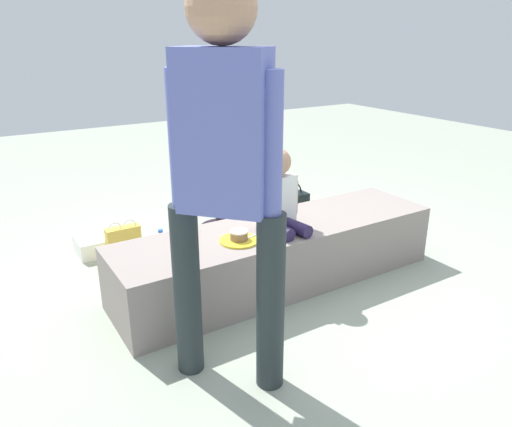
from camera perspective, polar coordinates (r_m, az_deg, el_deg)
ground_plane at (r=3.11m, az=2.66°, el=-7.97°), size 12.00×12.00×0.00m
concrete_ledge at (r=3.03m, az=2.71°, el=-4.80°), size 2.07×0.55×0.38m
child_seated at (r=2.84m, az=2.62°, el=2.25°), size 0.28×0.33×0.48m
adult_standing at (r=1.90m, az=-3.70°, el=6.40°), size 0.39×0.40×1.69m
cake_plate at (r=2.72m, az=-2.02°, el=-2.88°), size 0.22×0.22×0.07m
gift_bag at (r=3.34m, az=-15.20°, el=-3.80°), size 0.22×0.08×0.33m
railing_post at (r=3.76m, az=-4.04°, el=2.92°), size 0.36×0.36×0.97m
water_bottle_near_gift at (r=3.72m, az=3.69°, el=-1.43°), size 0.07×0.07×0.21m
water_bottle_far_side at (r=3.38m, az=-11.01°, el=-3.89°), size 0.07×0.07×0.24m
party_cup_red at (r=4.24m, az=4.46°, el=0.63°), size 0.08×0.08×0.09m
cake_box_white at (r=3.66m, az=-18.18°, el=-3.43°), size 0.28×0.28×0.12m
handbag_black_leather at (r=3.96m, az=4.11°, el=0.58°), size 0.28×0.14×0.36m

